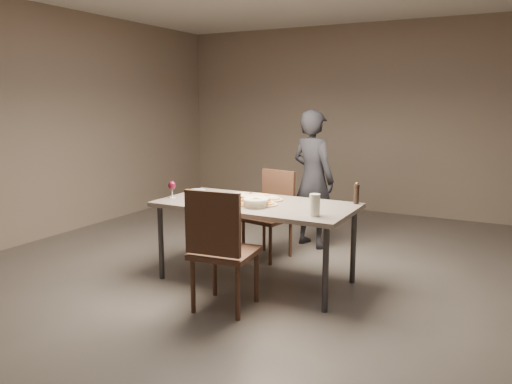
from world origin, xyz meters
The scene contains 14 objects.
room centered at (0.00, 0.00, 1.40)m, with size 7.00×7.00×7.00m.
dining_table centered at (0.00, 0.00, 0.69)m, with size 1.80×0.90×0.75m.
zucchini_pizza centered at (-0.04, -0.06, 0.77)m, with size 0.57×0.31×0.05m.
ham_pizza centered at (-0.12, 0.16, 0.77)m, with size 0.63×0.35×0.04m.
bread_basket centered at (0.09, -0.17, 0.80)m, with size 0.22×0.22×0.08m.
oil_dish centered at (-0.18, 0.27, 0.76)m, with size 0.14×0.14×0.02m.
pepper_mill_left centered at (0.83, 0.38, 0.84)m, with size 0.05×0.05×0.19m.
pepper_mill_right centered at (0.83, 0.38, 0.84)m, with size 0.05×0.05×0.20m.
carafe centered at (0.67, -0.24, 0.84)m, with size 0.09×0.09×0.18m.
wine_glass centered at (-0.83, -0.16, 0.86)m, with size 0.07×0.07×0.16m.
side_plate centered at (-0.83, 0.27, 0.76)m, with size 0.16×0.16×0.01m.
chair_near centered at (0.08, -0.75, 0.56)m, with size 0.52×0.52×1.01m.
chair_far centered at (-0.21, 0.77, 0.52)m, with size 0.52×0.52×0.93m.
diner centered at (0.03, 1.34, 0.79)m, with size 0.57×0.38×1.58m, color black.
Camera 1 is at (2.10, -3.96, 1.67)m, focal length 35.00 mm.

